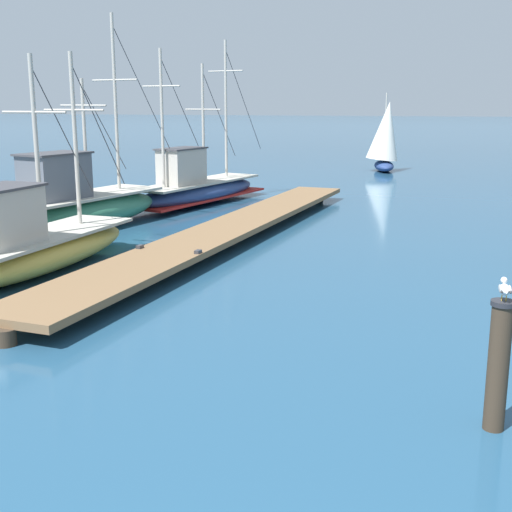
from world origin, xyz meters
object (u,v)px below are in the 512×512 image
Objects in this scene: fishing_boat_2 at (196,187)px; perched_seagull at (505,289)px; mooring_piling at (498,363)px; distant_sailboat at (385,137)px; fishing_boat_0 at (77,205)px; fishing_boat_1 at (29,246)px.

perched_seagull is at bearing -58.19° from fishing_boat_2.
fishing_boat_2 reaches higher than perched_seagull.
mooring_piling is 0.37× the size of distant_sailboat.
distant_sailboat is (7.49, 21.68, 1.20)m from fishing_boat_0.
perched_seagull is (12.02, -10.51, 1.02)m from fishing_boat_0.
fishing_boat_0 reaches higher than fishing_boat_2.
fishing_boat_2 is (1.61, 6.28, -0.12)m from fishing_boat_0.
fishing_boat_1 is 4.65× the size of mooring_piling.
distant_sailboat is (-4.53, 32.18, 1.13)m from mooring_piling.
fishing_boat_1 is at bearing -101.83° from distant_sailboat.
fishing_boat_2 is at bearing 75.64° from fishing_boat_0.
perched_seagull is at bearing -82.00° from distant_sailboat.
mooring_piling is (12.02, -10.50, 0.07)m from fishing_boat_0.
distant_sailboat is at bearing 70.94° from fishing_boat_0.
fishing_boat_1 is at bearing -70.78° from fishing_boat_0.
perched_seagull is 0.08× the size of distant_sailboat.
fishing_boat_0 is 6.48m from fishing_boat_2.
perched_seagull reaches higher than mooring_piling.
fishing_boat_2 is at bearing 91.17° from fishing_boat_1.
distant_sailboat is (5.89, 15.40, 1.32)m from fishing_boat_2.
fishing_boat_0 is 21.81× the size of perched_seagull.
fishing_boat_1 is at bearing 152.88° from mooring_piling.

